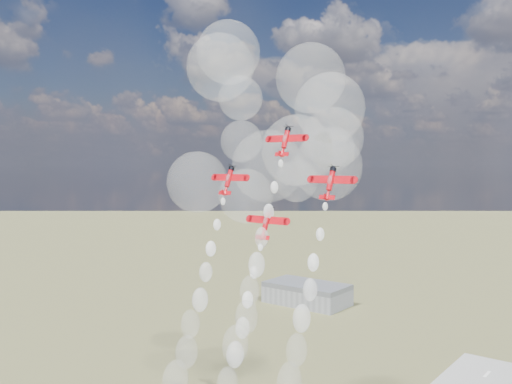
{
  "coord_description": "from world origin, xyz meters",
  "views": [
    {
      "loc": [
        59.44,
        -102.09,
        87.07
      ],
      "look_at": [
        -21.11,
        1.37,
        80.24
      ],
      "focal_mm": 38.0,
      "sensor_mm": 36.0,
      "label": 1
    }
  ],
  "objects": [
    {
      "name": "plane_slot",
      "position": [
        -15.11,
        -2.53,
        73.49
      ],
      "size": [
        10.88,
        4.98,
        7.41
      ],
      "rotation": [
        1.19,
        0.0,
        0.0
      ],
      "color": "red",
      "rests_on": "ground"
    },
    {
      "name": "smoke_trail_left",
      "position": [
        -29.93,
        -13.55,
        45.62
      ],
      "size": [
        5.68,
        19.22,
        43.32
      ],
      "color": "white",
      "rests_on": "plane_left"
    },
    {
      "name": "plane_left",
      "position": [
        -29.82,
        1.29,
        83.05
      ],
      "size": [
        10.88,
        4.98,
        7.41
      ],
      "rotation": [
        1.19,
        0.0,
        0.0
      ],
      "color": "red",
      "rests_on": "ground"
    },
    {
      "name": "plane_right",
      "position": [
        -0.39,
        1.29,
        83.05
      ],
      "size": [
        10.88,
        4.98,
        7.41
      ],
      "rotation": [
        1.19,
        0.0,
        0.0
      ],
      "color": "red",
      "rests_on": "ground"
    },
    {
      "name": "hangar",
      "position": [
        -120.0,
        180.0,
        6.5
      ],
      "size": [
        50.0,
        28.0,
        13.0
      ],
      "color": "gray",
      "rests_on": "ground"
    },
    {
      "name": "plane_lead",
      "position": [
        -15.11,
        5.12,
        92.61
      ],
      "size": [
        10.88,
        4.98,
        7.41
      ],
      "rotation": [
        1.19,
        0.0,
        0.0
      ],
      "color": "red",
      "rests_on": "ground"
    },
    {
      "name": "smoke_trail_lead",
      "position": [
        -15.24,
        -9.69,
        55.37
      ],
      "size": [
        5.65,
        19.07,
        42.81
      ],
      "color": "white",
      "rests_on": "plane_lead"
    },
    {
      "name": "drifted_smoke_cloud",
      "position": [
        -32.66,
        24.44,
        96.44
      ],
      "size": [
        62.73,
        38.29,
        60.13
      ],
      "color": "white",
      "rests_on": "ground"
    },
    {
      "name": "smoke_trail_right",
      "position": [
        -0.18,
        -13.27,
        45.86
      ],
      "size": [
        5.54,
        18.34,
        43.28
      ],
      "color": "white",
      "rests_on": "plane_right"
    }
  ]
}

